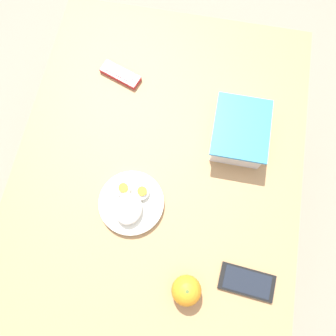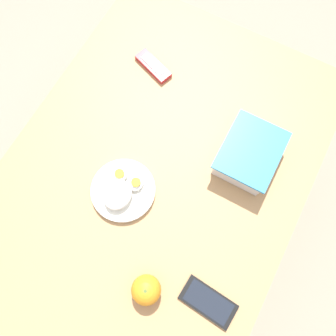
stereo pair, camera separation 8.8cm
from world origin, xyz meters
name	(u,v)px [view 1 (the left image)]	position (x,y,z in m)	size (l,w,h in m)	color
ground_plane	(161,211)	(0.00, 0.00, 0.00)	(10.00, 10.00, 0.00)	gray
table	(157,180)	(0.00, 0.00, 0.62)	(1.22, 0.89, 0.71)	#AD7F51
food_container	(239,133)	(-0.16, 0.23, 0.74)	(0.20, 0.17, 0.08)	white
orange_fruit	(186,291)	(0.32, 0.14, 0.75)	(0.08, 0.08, 0.08)	orange
rice_plate	(131,203)	(0.11, -0.05, 0.72)	(0.19, 0.19, 0.05)	silver
candy_bar	(120,74)	(-0.31, -0.18, 0.72)	(0.09, 0.14, 0.02)	#B7282D
cell_phone	(247,282)	(0.26, 0.31, 0.71)	(0.09, 0.16, 0.01)	black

